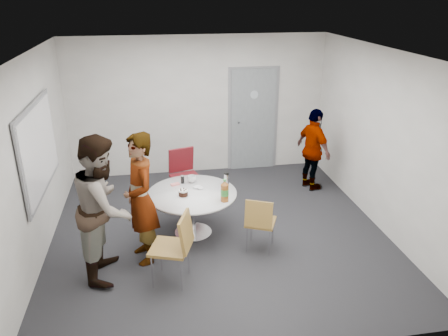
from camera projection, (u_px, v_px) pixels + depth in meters
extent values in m
plane|color=black|center=(219.00, 232.00, 6.74)|extent=(5.00, 5.00, 0.00)
plane|color=silver|center=(218.00, 53.00, 5.71)|extent=(5.00, 5.00, 0.00)
plane|color=#BAB7B0|center=(198.00, 106.00, 8.50)|extent=(5.00, 0.00, 5.00)
plane|color=#BAB7B0|center=(34.00, 160.00, 5.83)|extent=(0.00, 5.00, 5.00)
plane|color=#BAB7B0|center=(381.00, 140.00, 6.61)|extent=(0.00, 5.00, 5.00)
plane|color=#BAB7B0|center=(261.00, 243.00, 3.95)|extent=(5.00, 0.00, 5.00)
cube|color=slate|center=(253.00, 120.00, 8.77)|extent=(0.90, 0.05, 2.05)
cube|color=gray|center=(253.00, 120.00, 8.79)|extent=(1.02, 0.04, 2.12)
cylinder|color=#B2BFC6|center=(254.00, 95.00, 8.54)|extent=(0.16, 0.01, 0.16)
cylinder|color=silver|center=(238.00, 122.00, 8.67)|extent=(0.04, 0.14, 0.04)
cube|color=gray|center=(39.00, 148.00, 5.98)|extent=(0.03, 1.90, 1.25)
cube|color=white|center=(40.00, 148.00, 5.99)|extent=(0.01, 1.78, 1.13)
cylinder|color=white|center=(192.00, 193.00, 6.45)|extent=(1.32, 1.32, 0.03)
cylinder|color=silver|center=(193.00, 213.00, 6.57)|extent=(0.09, 0.09, 0.64)
cylinder|color=silver|center=(193.00, 232.00, 6.70)|extent=(0.57, 0.57, 0.02)
cylinder|color=white|center=(183.00, 196.00, 6.33)|extent=(0.18, 0.18, 0.01)
cylinder|color=black|center=(183.00, 193.00, 6.31)|extent=(0.13, 0.13, 0.07)
cylinder|color=white|center=(183.00, 191.00, 6.29)|extent=(0.14, 0.14, 0.02)
cylinder|color=brown|center=(225.00, 193.00, 6.13)|extent=(0.11, 0.11, 0.26)
cylinder|color=#388D38|center=(225.00, 192.00, 6.13)|extent=(0.12, 0.12, 0.10)
cone|color=brown|center=(225.00, 183.00, 6.07)|extent=(0.11, 0.11, 0.05)
cylinder|color=#4BA754|center=(225.00, 180.00, 6.06)|extent=(0.04, 0.04, 0.03)
imported|color=white|center=(192.00, 179.00, 6.77)|extent=(0.19, 0.19, 0.11)
cylinder|color=black|center=(183.00, 179.00, 6.73)|extent=(0.05, 0.05, 0.12)
cylinder|color=silver|center=(226.00, 180.00, 6.61)|extent=(0.08, 0.08, 0.20)
cylinder|color=black|center=(227.00, 173.00, 6.56)|extent=(0.08, 0.08, 0.03)
cube|color=#F67E7B|center=(175.00, 184.00, 6.68)|extent=(0.15, 0.11, 0.02)
ellipsoid|color=white|center=(198.00, 188.00, 6.56)|extent=(0.18, 0.18, 0.03)
cube|color=brown|center=(170.00, 248.00, 5.43)|extent=(0.58, 0.58, 0.04)
cube|color=brown|center=(186.00, 232.00, 5.30)|extent=(0.24, 0.44, 0.44)
cylinder|color=silver|center=(161.00, 255.00, 5.72)|extent=(0.02, 0.02, 0.49)
cylinder|color=silver|center=(152.00, 272.00, 5.38)|extent=(0.02, 0.02, 0.49)
cylinder|color=silver|center=(188.00, 257.00, 5.66)|extent=(0.02, 0.02, 0.49)
cylinder|color=silver|center=(181.00, 275.00, 5.33)|extent=(0.02, 0.02, 0.49)
cube|color=brown|center=(261.00, 222.00, 6.16)|extent=(0.53, 0.53, 0.03)
cube|color=brown|center=(259.00, 214.00, 5.91)|extent=(0.38, 0.23, 0.38)
cylinder|color=silver|center=(273.00, 231.00, 6.35)|extent=(0.02, 0.02, 0.43)
cylinder|color=silver|center=(251.00, 228.00, 6.42)|extent=(0.02, 0.02, 0.43)
cylinder|color=silver|center=(269.00, 242.00, 6.06)|extent=(0.02, 0.02, 0.43)
cylinder|color=silver|center=(247.00, 239.00, 6.14)|extent=(0.02, 0.02, 0.43)
cube|color=#5E1218|center=(186.00, 178.00, 7.41)|extent=(0.57, 0.57, 0.04)
cube|color=#5E1218|center=(181.00, 160.00, 7.50)|extent=(0.45, 0.21, 0.44)
cylinder|color=silver|center=(180.00, 197.00, 7.28)|extent=(0.02, 0.02, 0.50)
cylinder|color=silver|center=(201.00, 193.00, 7.43)|extent=(0.02, 0.02, 0.50)
cylinder|color=silver|center=(173.00, 189.00, 7.59)|extent=(0.02, 0.02, 0.50)
cylinder|color=silver|center=(193.00, 185.00, 7.74)|extent=(0.02, 0.02, 0.50)
imported|color=#A5C6EA|center=(141.00, 199.00, 5.75)|extent=(0.60, 0.76, 1.82)
imported|color=white|center=(104.00, 207.00, 5.46)|extent=(0.79, 0.98, 1.89)
imported|color=black|center=(313.00, 150.00, 7.92)|extent=(0.61, 0.96, 1.52)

